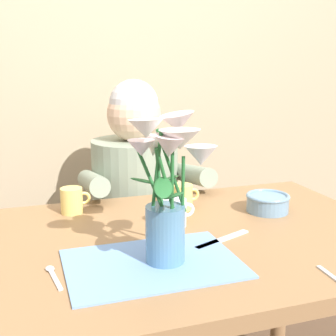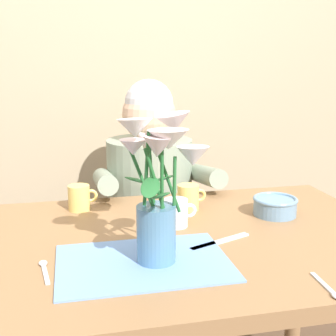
{
  "view_description": "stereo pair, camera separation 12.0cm",
  "coord_description": "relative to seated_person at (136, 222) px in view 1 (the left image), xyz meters",
  "views": [
    {
      "loc": [
        -0.4,
        -1.06,
        1.2
      ],
      "look_at": [
        -0.03,
        0.05,
        0.92
      ],
      "focal_mm": 47.86,
      "sensor_mm": 36.0,
      "label": 1
    },
    {
      "loc": [
        -0.28,
        -1.09,
        1.2
      ],
      "look_at": [
        -0.03,
        0.05,
        0.92
      ],
      "focal_mm": 47.86,
      "sensor_mm": 36.0,
      "label": 2
    }
  ],
  "objects": [
    {
      "name": "wood_panel_backdrop",
      "position": [
        -0.02,
        0.43,
        0.69
      ],
      "size": [
        4.0,
        0.1,
        2.5
      ],
      "primitive_type": "cube",
      "color": "tan",
      "rests_on": "ground_plane"
    },
    {
      "name": "dining_table",
      "position": [
        -0.02,
        -0.62,
        0.08
      ],
      "size": [
        1.2,
        0.8,
        0.74
      ],
      "color": "olive",
      "rests_on": "ground_plane"
    },
    {
      "name": "seated_person",
      "position": [
        0.0,
        0.0,
        0.0
      ],
      "size": [
        0.45,
        0.47,
        1.14
      ],
      "rotation": [
        0.0,
        0.0,
        -0.02
      ],
      "color": "#4C4C56",
      "rests_on": "ground_plane"
    },
    {
      "name": "striped_placemat",
      "position": [
        -0.15,
        -0.76,
        0.18
      ],
      "size": [
        0.4,
        0.28,
        0.0
      ],
      "primitive_type": "cube",
      "color": "#6B93D1",
      "rests_on": "dining_table"
    },
    {
      "name": "flower_vase",
      "position": [
        -0.11,
        -0.75,
        0.38
      ],
      "size": [
        0.22,
        0.24,
        0.34
      ],
      "color": "teal",
      "rests_on": "dining_table"
    },
    {
      "name": "ceramic_bowl",
      "position": [
        0.3,
        -0.51,
        0.21
      ],
      "size": [
        0.14,
        0.14,
        0.06
      ],
      "color": "#6689A8",
      "rests_on": "dining_table"
    },
    {
      "name": "dinner_knife",
      "position": [
        0.06,
        -0.68,
        0.18
      ],
      "size": [
        0.18,
        0.09,
        0.0
      ],
      "primitive_type": "cube",
      "rotation": [
        0.0,
        0.0,
        0.39
      ],
      "color": "silver",
      "rests_on": "dining_table"
    },
    {
      "name": "coffee_cup",
      "position": [
        -0.28,
        -0.33,
        0.22
      ],
      "size": [
        0.09,
        0.07,
        0.08
      ],
      "color": "#E5C666",
      "rests_on": "dining_table"
    },
    {
      "name": "ceramic_mug",
      "position": [
        -0.02,
        -0.53,
        0.22
      ],
      "size": [
        0.09,
        0.07,
        0.08
      ],
      "color": "silver",
      "rests_on": "dining_table"
    },
    {
      "name": "tea_cup",
      "position": [
        0.05,
        -0.4,
        0.22
      ],
      "size": [
        0.09,
        0.07,
        0.08
      ],
      "color": "#E5C666",
      "rests_on": "dining_table"
    },
    {
      "name": "spoon_1",
      "position": [
        -0.38,
        -0.74,
        0.18
      ],
      "size": [
        0.03,
        0.12,
        0.01
      ],
      "color": "silver",
      "rests_on": "dining_table"
    }
  ]
}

